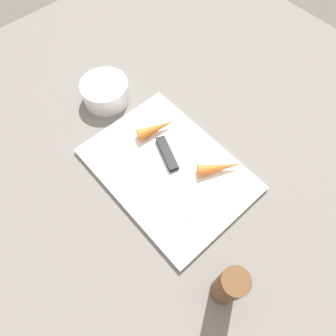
{
  "coord_description": "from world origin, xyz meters",
  "views": [
    {
      "loc": [
        -0.24,
        0.21,
        0.61
      ],
      "look_at": [
        0.0,
        0.0,
        0.01
      ],
      "focal_mm": 32.46,
      "sensor_mm": 36.0,
      "label": 1
    }
  ],
  "objects_px": {
    "carrot_long": "(221,167)",
    "pepper_grinder": "(229,287)",
    "cutting_board": "(168,169)",
    "knife": "(169,158)",
    "small_bowl": "(105,91)",
    "carrot_short": "(157,128)"
  },
  "relations": [
    {
      "from": "carrot_long",
      "to": "pepper_grinder",
      "type": "xyz_separation_m",
      "value": [
        -0.18,
        0.18,
        0.04
      ]
    },
    {
      "from": "carrot_long",
      "to": "pepper_grinder",
      "type": "height_order",
      "value": "pepper_grinder"
    },
    {
      "from": "carrot_long",
      "to": "cutting_board",
      "type": "bearing_deg",
      "value": 166.52
    },
    {
      "from": "knife",
      "to": "small_bowl",
      "type": "height_order",
      "value": "small_bowl"
    },
    {
      "from": "small_bowl",
      "to": "pepper_grinder",
      "type": "bearing_deg",
      "value": 167.27
    },
    {
      "from": "cutting_board",
      "to": "knife",
      "type": "xyz_separation_m",
      "value": [
        0.01,
        -0.02,
        0.01
      ]
    },
    {
      "from": "carrot_long",
      "to": "small_bowl",
      "type": "xyz_separation_m",
      "value": [
        0.34,
        0.06,
        0.0
      ]
    },
    {
      "from": "knife",
      "to": "carrot_long",
      "type": "bearing_deg",
      "value": 54.84
    },
    {
      "from": "knife",
      "to": "cutting_board",
      "type": "bearing_deg",
      "value": -28.88
    },
    {
      "from": "knife",
      "to": "carrot_long",
      "type": "distance_m",
      "value": 0.12
    },
    {
      "from": "cutting_board",
      "to": "pepper_grinder",
      "type": "height_order",
      "value": "pepper_grinder"
    },
    {
      "from": "carrot_short",
      "to": "carrot_long",
      "type": "height_order",
      "value": "carrot_short"
    },
    {
      "from": "cutting_board",
      "to": "knife",
      "type": "height_order",
      "value": "knife"
    },
    {
      "from": "knife",
      "to": "small_bowl",
      "type": "xyz_separation_m",
      "value": [
        0.25,
        -0.01,
        0.01
      ]
    },
    {
      "from": "knife",
      "to": "carrot_short",
      "type": "height_order",
      "value": "carrot_short"
    },
    {
      "from": "carrot_short",
      "to": "small_bowl",
      "type": "xyz_separation_m",
      "value": [
        0.17,
        0.02,
        0.0
      ]
    },
    {
      "from": "knife",
      "to": "carrot_short",
      "type": "xyz_separation_m",
      "value": [
        0.08,
        -0.03,
        0.01
      ]
    },
    {
      "from": "knife",
      "to": "small_bowl",
      "type": "bearing_deg",
      "value": -161.4
    },
    {
      "from": "carrot_short",
      "to": "small_bowl",
      "type": "bearing_deg",
      "value": 112.38
    },
    {
      "from": "knife",
      "to": "pepper_grinder",
      "type": "relative_size",
      "value": 1.45
    },
    {
      "from": "cutting_board",
      "to": "pepper_grinder",
      "type": "relative_size",
      "value": 2.67
    },
    {
      "from": "carrot_long",
      "to": "small_bowl",
      "type": "height_order",
      "value": "small_bowl"
    }
  ]
}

